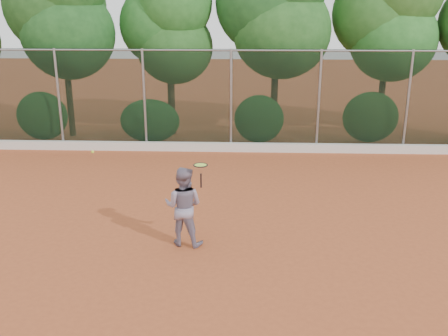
{
  "coord_description": "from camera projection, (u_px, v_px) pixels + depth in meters",
  "views": [
    {
      "loc": [
        0.45,
        -10.02,
        4.79
      ],
      "look_at": [
        0.0,
        1.0,
        1.25
      ],
      "focal_mm": 40.0,
      "sensor_mm": 36.0,
      "label": 1
    }
  ],
  "objects": [
    {
      "name": "tennis_ball_in_flight",
      "position": [
        93.0,
        152.0,
        10.35
      ],
      "size": [
        0.06,
        0.06,
        0.06
      ],
      "color": "#CBED35",
      "rests_on": "ground"
    },
    {
      "name": "ground",
      "position": [
        222.0,
        236.0,
        11.01
      ],
      "size": [
        80.0,
        80.0,
        0.0
      ],
      "primitive_type": "plane",
      "color": "#A84D27",
      "rests_on": "ground"
    },
    {
      "name": "foliage_backdrop",
      "position": [
        218.0,
        19.0,
        18.23
      ],
      "size": [
        23.7,
        3.63,
        7.55
      ],
      "color": "#46301B",
      "rests_on": "ground"
    },
    {
      "name": "tennis_racket",
      "position": [
        201.0,
        167.0,
        9.95
      ],
      "size": [
        0.35,
        0.35,
        0.51
      ],
      "color": "black",
      "rests_on": "ground"
    },
    {
      "name": "concrete_curb",
      "position": [
        231.0,
        147.0,
        17.45
      ],
      "size": [
        24.0,
        0.2,
        0.3
      ],
      "primitive_type": "cube",
      "color": "silver",
      "rests_on": "ground"
    },
    {
      "name": "chainlink_fence",
      "position": [
        231.0,
        98.0,
        17.1
      ],
      "size": [
        24.09,
        0.09,
        3.5
      ],
      "color": "black",
      "rests_on": "ground"
    },
    {
      "name": "tennis_player",
      "position": [
        183.0,
        206.0,
        10.39
      ],
      "size": [
        0.94,
        0.79,
        1.71
      ],
      "primitive_type": "imported",
      "rotation": [
        0.0,
        0.0,
        2.95
      ],
      "color": "gray",
      "rests_on": "ground"
    }
  ]
}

